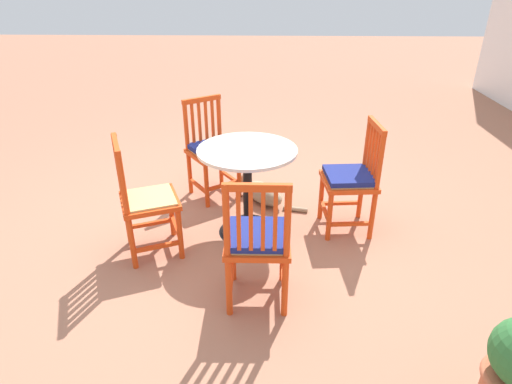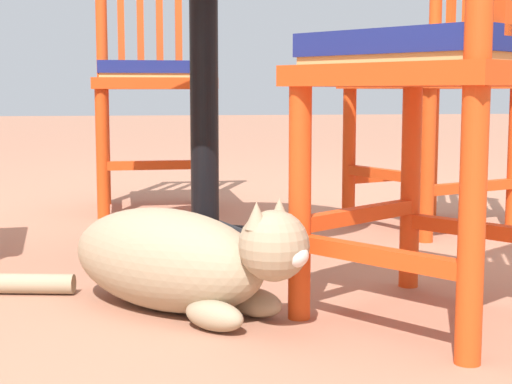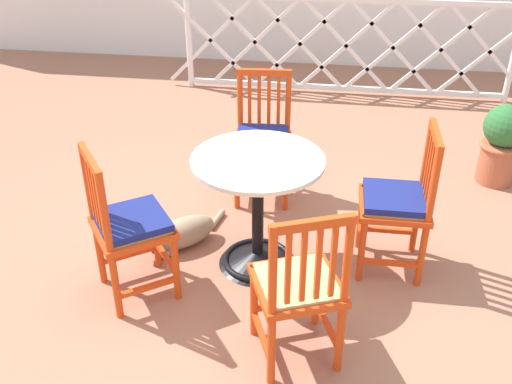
# 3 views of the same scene
# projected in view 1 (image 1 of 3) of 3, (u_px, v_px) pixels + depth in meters

# --- Properties ---
(ground_plane) EXTENTS (24.00, 24.00, 0.00)m
(ground_plane) POSITION_uv_depth(u_px,v_px,m) (228.00, 232.00, 3.53)
(ground_plane) COLOR #A36B51
(cafe_table) EXTENTS (0.76, 0.76, 0.73)m
(cafe_table) POSITION_uv_depth(u_px,v_px,m) (248.00, 201.00, 3.41)
(cafe_table) COLOR black
(cafe_table) RESTS_ON ground_plane
(orange_chair_at_corner) EXTENTS (0.40, 0.40, 0.91)m
(orange_chair_at_corner) POSITION_uv_depth(u_px,v_px,m) (257.00, 241.00, 2.62)
(orange_chair_at_corner) COLOR #D64214
(orange_chair_at_corner) RESTS_ON ground_plane
(orange_chair_facing_out) EXTENTS (0.43, 0.43, 0.91)m
(orange_chair_facing_out) POSITION_uv_depth(u_px,v_px,m) (351.00, 180.00, 3.39)
(orange_chair_facing_out) COLOR #D64214
(orange_chair_facing_out) RESTS_ON ground_plane
(orange_chair_near_fence) EXTENTS (0.56, 0.56, 0.91)m
(orange_chair_near_fence) POSITION_uv_depth(u_px,v_px,m) (212.00, 151.00, 3.93)
(orange_chair_near_fence) COLOR #D64214
(orange_chair_near_fence) RESTS_ON ground_plane
(orange_chair_tucked_in) EXTENTS (0.52, 0.52, 0.91)m
(orange_chair_tucked_in) POSITION_uv_depth(u_px,v_px,m) (146.00, 201.00, 3.10)
(orange_chair_tucked_in) COLOR #D64214
(orange_chair_tucked_in) RESTS_ON ground_plane
(tabby_cat) EXTENTS (0.47, 0.63, 0.23)m
(tabby_cat) POSITION_uv_depth(u_px,v_px,m) (261.00, 192.00, 3.96)
(tabby_cat) COLOR #9E896B
(tabby_cat) RESTS_ON ground_plane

